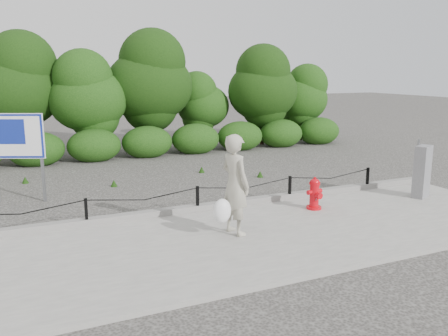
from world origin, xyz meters
The scene contains 9 objects.
ground centered at (0.00, 0.00, 0.00)m, with size 90.00×90.00×0.00m, color #2D2B28.
sidewalk centered at (0.00, -2.00, 0.04)m, with size 14.00×4.00×0.08m, color gray.
curb centered at (0.00, 0.05, 0.15)m, with size 14.00×0.22×0.14m, color slate.
chain_barrier centered at (0.00, 0.00, 0.46)m, with size 10.06×0.06×0.60m.
treeline centered at (-0.55, 8.93, 2.55)m, with size 20.18×3.65×4.79m.
fire_hydrant centered at (2.57, -0.96, 0.44)m, with size 0.40×0.41×0.76m.
pedestrian centered at (0.11, -1.72, 1.05)m, with size 0.85×0.82×2.01m.
utility_cabinet centered at (5.67, -1.22, 0.75)m, with size 0.58×0.48×1.47m.
advertising_sign centered at (-3.69, 2.88, 1.59)m, with size 1.30×0.63×2.25m.
Camera 1 is at (-3.85, -9.83, 3.30)m, focal length 38.00 mm.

